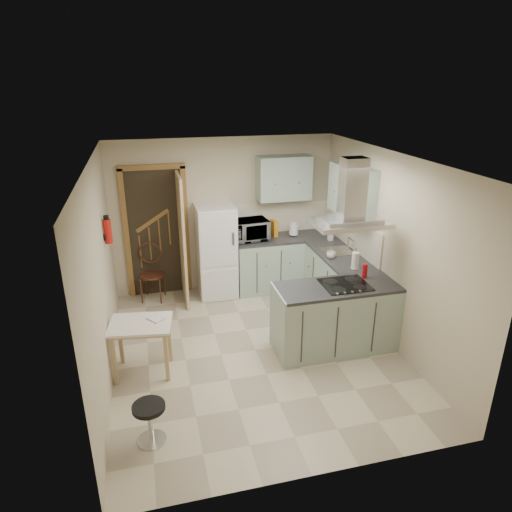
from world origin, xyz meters
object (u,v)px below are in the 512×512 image
object	(u,v)px
extractor_hood	(350,223)
bentwood_chair	(152,275)
fridge	(216,251)
drop_leaf_table	(143,348)
stool	(150,423)
peninsula	(336,317)
microwave	(249,230)

from	to	relation	value
extractor_hood	bentwood_chair	xyz separation A→B (m)	(-2.36, 2.02, -1.30)
fridge	drop_leaf_table	distance (m)	2.31
fridge	stool	distance (m)	3.36
stool	peninsula	bearing A→B (deg)	24.97
stool	fridge	bearing A→B (deg)	69.11
extractor_hood	stool	xyz separation A→B (m)	(-2.51, -1.12, -1.51)
extractor_hood	microwave	distance (m)	2.23
microwave	peninsula	bearing A→B (deg)	-76.04
drop_leaf_table	microwave	xyz separation A→B (m)	(1.76, 1.92, 0.73)
fridge	bentwood_chair	distance (m)	1.09
peninsula	stool	xyz separation A→B (m)	(-2.41, -1.12, -0.24)
fridge	peninsula	xyz separation A→B (m)	(1.22, -1.98, -0.30)
stool	microwave	xyz separation A→B (m)	(1.73, 3.10, 0.85)
peninsula	stool	size ratio (longest dim) A/B	3.61
extractor_hood	stool	bearing A→B (deg)	-155.91
extractor_hood	bentwood_chair	bearing A→B (deg)	139.36
drop_leaf_table	peninsula	bearing A→B (deg)	7.03
stool	microwave	distance (m)	3.65
fridge	microwave	bearing A→B (deg)	-0.13
peninsula	fridge	bearing A→B (deg)	121.74
drop_leaf_table	stool	distance (m)	1.19
peninsula	stool	bearing A→B (deg)	-155.03
extractor_hood	drop_leaf_table	size ratio (longest dim) A/B	1.26
fridge	bentwood_chair	xyz separation A→B (m)	(-1.03, 0.04, -0.33)
fridge	extractor_hood	world-z (taller)	extractor_hood
peninsula	drop_leaf_table	xyz separation A→B (m)	(-2.45, 0.06, -0.11)
fridge	extractor_hood	bearing A→B (deg)	-56.21
fridge	extractor_hood	size ratio (longest dim) A/B	1.67
peninsula	microwave	distance (m)	2.18
fridge	drop_leaf_table	size ratio (longest dim) A/B	2.10
stool	microwave	world-z (taller)	microwave
fridge	drop_leaf_table	world-z (taller)	fridge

